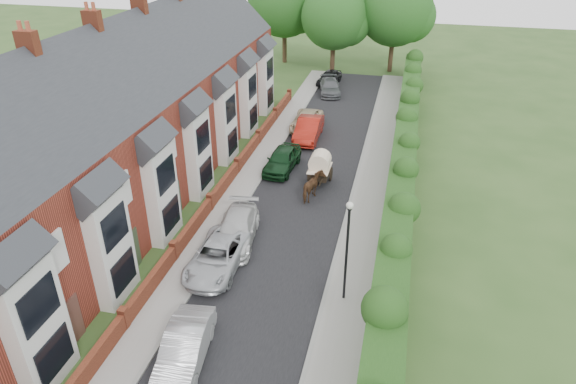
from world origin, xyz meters
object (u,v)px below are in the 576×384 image
at_px(car_white, 237,230).
at_px(car_grey, 330,87).
at_px(car_beige, 307,121).
at_px(car_black, 329,77).
at_px(horse, 313,187).
at_px(car_silver_b, 217,256).
at_px(car_red, 309,129).
at_px(car_green, 282,159).
at_px(car_silver_a, 184,348).
at_px(lamppost, 347,240).
at_px(horse_cart, 320,166).

bearing_deg(car_white, car_grey, 80.61).
height_order(car_beige, car_black, car_black).
relative_size(car_black, horse, 1.98).
relative_size(car_silver_b, car_red, 1.02).
bearing_deg(car_green, horse, -47.35).
bearing_deg(car_silver_a, lamppost, 35.31).
bearing_deg(horse, car_silver_a, 91.41).
relative_size(car_white, car_beige, 1.05).
bearing_deg(car_silver_b, horse, 67.25).
xyz_separation_m(car_grey, car_black, (-0.58, 3.02, 0.01)).
distance_m(car_white, car_black, 28.67).
xyz_separation_m(car_white, car_beige, (0.39, 16.46, -0.06)).
height_order(car_silver_a, horse_cart, horse_cart).
bearing_deg(car_red, car_green, -97.94).
relative_size(car_grey, car_black, 1.15).
bearing_deg(car_green, car_beige, 92.84).
xyz_separation_m(car_silver_a, car_black, (-0.53, 37.12, -0.06)).
xyz_separation_m(car_silver_b, car_beige, (0.57, 18.90, -0.04)).
xyz_separation_m(car_silver_a, car_grey, (0.06, 34.11, -0.07)).
bearing_deg(car_grey, car_silver_b, -104.33).
bearing_deg(car_red, car_grey, 89.95).
bearing_deg(car_black, car_beige, -76.35).
height_order(car_silver_b, car_green, car_green).
distance_m(lamppost, car_green, 13.81).
bearing_deg(car_beige, lamppost, -74.33).
height_order(car_red, car_grey, car_red).
relative_size(car_white, car_black, 1.25).
bearing_deg(car_beige, horse_cart, -73.94).
distance_m(car_silver_b, car_black, 31.12).
distance_m(car_silver_a, horse_cart, 16.13).
distance_m(car_green, car_red, 5.64).
xyz_separation_m(car_silver_a, car_silver_b, (-0.88, 6.00, -0.03)).
height_order(car_beige, car_grey, car_grey).
height_order(car_red, horse, horse).
bearing_deg(car_black, car_red, -74.25).
distance_m(car_silver_b, car_grey, 28.12).
xyz_separation_m(horse, horse_cart, (0.00, 2.14, 0.43)).
xyz_separation_m(car_green, car_beige, (0.12, 7.60, -0.10)).
xyz_separation_m(car_silver_a, car_white, (-0.70, 8.45, -0.01)).
relative_size(car_silver_a, car_silver_b, 0.88).
relative_size(car_silver_b, car_grey, 1.10).
bearing_deg(car_beige, car_red, -75.17).
xyz_separation_m(car_silver_a, car_green, (-0.43, 17.31, 0.03)).
relative_size(car_black, horse_cart, 1.27).
height_order(car_silver_b, car_red, car_red).
relative_size(lamppost, car_white, 1.05).
distance_m(car_silver_a, car_white, 8.48).
xyz_separation_m(car_white, horse_cart, (3.10, 7.49, 0.56)).
xyz_separation_m(lamppost, car_beige, (-5.83, 19.80, -2.65)).
distance_m(lamppost, car_white, 7.52).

